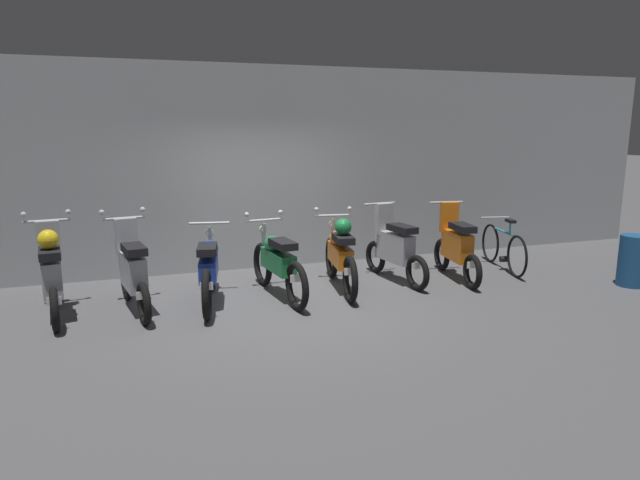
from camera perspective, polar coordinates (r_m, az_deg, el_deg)
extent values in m
plane|color=#4C4C4F|center=(7.51, -3.61, -6.64)|extent=(80.00, 80.00, 0.00)
cube|color=#9EA0A3|center=(9.33, -7.34, 7.34)|extent=(16.00, 0.30, 3.34)
torus|color=black|center=(8.25, -25.87, -4.21)|extent=(0.16, 0.54, 0.53)
torus|color=black|center=(7.14, -25.75, -6.53)|extent=(0.16, 0.54, 0.53)
cube|color=#9EA0A8|center=(7.63, -25.99, -3.34)|extent=(0.31, 0.76, 0.44)
cube|color=#9EA0A8|center=(7.88, -26.27, 0.07)|extent=(0.29, 0.16, 0.48)
cube|color=black|center=(7.40, -26.19, -1.24)|extent=(0.31, 0.55, 0.10)
cylinder|color=#B7BABF|center=(7.98, -26.41, 1.79)|extent=(0.56, 0.11, 0.04)
sphere|color=#B7BABF|center=(7.97, -28.34, 2.33)|extent=(0.07, 0.07, 0.07)
sphere|color=#B7BABF|center=(7.97, -24.61, 2.66)|extent=(0.07, 0.07, 0.07)
cylinder|color=#B7BABF|center=(8.11, -26.12, -1.43)|extent=(0.07, 0.15, 0.85)
sphere|color=silver|center=(8.05, -26.32, 0.79)|extent=(0.12, 0.12, 0.12)
cube|color=white|center=(7.14, -25.82, -5.71)|extent=(0.16, 0.03, 0.10)
sphere|color=gold|center=(7.37, -26.31, 0.05)|extent=(0.24, 0.24, 0.24)
torus|color=black|center=(8.08, -19.39, -4.02)|extent=(0.18, 0.54, 0.53)
torus|color=black|center=(6.99, -17.75, -6.30)|extent=(0.18, 0.54, 0.53)
cube|color=#9EA0A8|center=(7.46, -18.76, -3.09)|extent=(0.35, 0.76, 0.44)
cube|color=#9EA0A8|center=(7.71, -19.42, 0.37)|extent=(0.30, 0.17, 0.48)
cube|color=black|center=(7.23, -18.69, -0.92)|extent=(0.33, 0.55, 0.10)
cylinder|color=#B7BABF|center=(7.81, -19.70, 2.13)|extent=(0.56, 0.14, 0.04)
sphere|color=#B7BABF|center=(7.75, -21.64, 2.68)|extent=(0.07, 0.07, 0.07)
sphere|color=#B7BABF|center=(7.84, -17.88, 3.02)|extent=(0.07, 0.07, 0.07)
cylinder|color=#B7BABF|center=(7.93, -19.53, -1.17)|extent=(0.08, 0.16, 0.85)
sphere|color=silver|center=(7.87, -19.68, 1.10)|extent=(0.12, 0.12, 0.12)
cube|color=white|center=(6.98, -17.84, -5.46)|extent=(0.16, 0.04, 0.10)
torus|color=black|center=(8.20, -11.16, -2.90)|extent=(0.21, 0.66, 0.65)
torus|color=black|center=(6.95, -11.65, -5.55)|extent=(0.21, 0.66, 0.65)
cube|color=#1E389E|center=(7.53, -11.44, -2.72)|extent=(0.37, 0.86, 0.28)
ellipsoid|color=#1E389E|center=(7.63, -11.45, -0.84)|extent=(0.33, 0.48, 0.22)
cube|color=black|center=(7.29, -11.60, -0.94)|extent=(0.33, 0.55, 0.10)
cylinder|color=#B7BABF|center=(7.96, -11.39, 1.73)|extent=(0.56, 0.14, 0.04)
cylinder|color=#B7BABF|center=(8.08, -11.26, -0.80)|extent=(0.08, 0.17, 0.65)
sphere|color=silver|center=(8.04, -11.33, 0.74)|extent=(0.12, 0.12, 0.12)
cube|color=white|center=(6.95, -11.67, -4.70)|extent=(0.16, 0.04, 0.10)
torus|color=black|center=(8.34, -5.96, -2.51)|extent=(0.17, 0.66, 0.65)
torus|color=black|center=(7.17, -2.41, -4.80)|extent=(0.17, 0.66, 0.65)
cube|color=#197238|center=(7.70, -4.35, -2.21)|extent=(0.32, 0.85, 0.28)
ellipsoid|color=#197238|center=(7.79, -4.79, -0.39)|extent=(0.31, 0.47, 0.22)
cube|color=black|center=(7.47, -3.87, -0.42)|extent=(0.30, 0.55, 0.10)
cylinder|color=#B7BABF|center=(8.10, -5.81, 2.06)|extent=(0.56, 0.10, 0.04)
sphere|color=#B7BABF|center=(8.00, -7.58, 2.63)|extent=(0.07, 0.07, 0.07)
sphere|color=#B7BABF|center=(8.18, -4.12, 2.89)|extent=(0.07, 0.07, 0.07)
cylinder|color=#B7BABF|center=(8.22, -5.89, -0.43)|extent=(0.08, 0.16, 0.65)
sphere|color=silver|center=(8.17, -5.92, 1.08)|extent=(0.12, 0.12, 0.12)
cube|color=white|center=(7.16, -2.50, -3.98)|extent=(0.16, 0.03, 0.10)
torus|color=black|center=(8.73, 1.20, -1.82)|extent=(0.19, 0.66, 0.65)
torus|color=black|center=(7.50, 3.14, -4.07)|extent=(0.19, 0.66, 0.65)
cube|color=orange|center=(8.06, 2.11, -1.55)|extent=(0.34, 0.86, 0.28)
ellipsoid|color=orange|center=(8.17, 1.89, 0.20)|extent=(0.32, 0.47, 0.22)
cube|color=black|center=(7.83, 2.40, 0.15)|extent=(0.32, 0.55, 0.10)
cylinder|color=#B7BABF|center=(8.49, 1.36, 2.56)|extent=(0.56, 0.12, 0.04)
sphere|color=#B7BABF|center=(8.43, -0.37, 3.18)|extent=(0.07, 0.07, 0.07)
sphere|color=#B7BABF|center=(8.53, 3.08, 3.27)|extent=(0.07, 0.07, 0.07)
cylinder|color=#B7BABF|center=(8.61, 1.28, 0.18)|extent=(0.08, 0.17, 0.65)
sphere|color=silver|center=(8.57, 1.29, 1.62)|extent=(0.12, 0.12, 0.12)
cube|color=white|center=(7.50, 3.11, -3.28)|extent=(0.16, 0.04, 0.10)
sphere|color=#197238|center=(7.80, 2.41, 1.38)|extent=(0.24, 0.24, 0.24)
torus|color=black|center=(9.08, 5.75, -1.73)|extent=(0.16, 0.54, 0.53)
torus|color=black|center=(8.16, 10.02, -3.37)|extent=(0.16, 0.54, 0.53)
cube|color=#9EA0A8|center=(8.55, 7.82, -0.75)|extent=(0.31, 0.76, 0.44)
cube|color=#9EA0A8|center=(8.76, 6.63, 2.23)|extent=(0.29, 0.16, 0.48)
cube|color=black|center=(8.36, 8.49, 1.18)|extent=(0.31, 0.55, 0.10)
cylinder|color=#B7BABF|center=(8.84, 6.18, 3.77)|extent=(0.56, 0.11, 0.04)
cylinder|color=#B7BABF|center=(8.96, 5.96, 0.83)|extent=(0.07, 0.15, 0.85)
sphere|color=silver|center=(8.90, 6.00, 2.85)|extent=(0.12, 0.12, 0.12)
cube|color=white|center=(8.15, 9.95, -2.66)|extent=(0.16, 0.03, 0.10)
torus|color=black|center=(9.42, 12.49, -1.47)|extent=(0.17, 0.54, 0.53)
torus|color=black|center=(8.40, 15.50, -3.19)|extent=(0.17, 0.54, 0.53)
cube|color=orange|center=(8.85, 13.99, -0.59)|extent=(0.32, 0.76, 0.44)
cube|color=orange|center=(9.08, 13.23, 2.33)|extent=(0.29, 0.16, 0.48)
cube|color=black|center=(8.64, 14.53, 1.27)|extent=(0.31, 0.55, 0.10)
cylinder|color=#B7BABF|center=(9.18, 12.95, 3.82)|extent=(0.56, 0.12, 0.04)
cylinder|color=#B7BABF|center=(9.29, 12.71, 0.99)|extent=(0.08, 0.15, 0.85)
sphere|color=silver|center=(9.24, 12.79, 2.94)|extent=(0.12, 0.12, 0.12)
cube|color=white|center=(8.40, 15.47, -2.49)|extent=(0.16, 0.04, 0.10)
torus|color=black|center=(10.20, 17.21, -0.30)|extent=(0.19, 0.67, 0.68)
torus|color=black|center=(9.26, 19.72, -1.62)|extent=(0.19, 0.67, 0.68)
cylinder|color=teal|center=(9.67, 18.51, 0.81)|extent=(0.19, 0.67, 0.04)
cylinder|color=teal|center=(9.46, 19.07, 1.16)|extent=(0.03, 0.03, 0.22)
cube|color=black|center=(9.44, 19.12, 1.88)|extent=(0.15, 0.24, 0.05)
cylinder|color=#B7BABF|center=(10.00, 17.65, 2.24)|extent=(0.49, 0.14, 0.03)
cylinder|color=black|center=(9.71, 18.47, -1.88)|extent=(0.14, 0.12, 0.10)
cylinder|color=navy|center=(9.50, 29.65, -1.87)|extent=(0.41, 0.41, 0.77)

